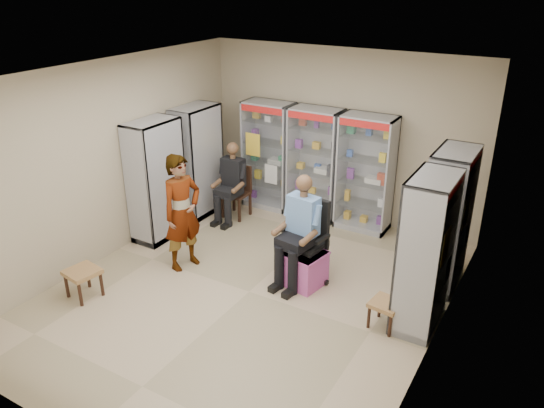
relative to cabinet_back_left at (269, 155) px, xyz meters
The scene contains 18 objects.
floor 3.18m from the cabinet_back_left, 64.54° to the right, with size 6.00×6.00×0.00m, color tan.
room_shell 3.18m from the cabinet_back_left, 64.54° to the right, with size 5.02×6.02×3.01m.
cabinet_back_left is the anchor object (origin of this frame).
cabinet_back_mid 0.95m from the cabinet_back_left, ahead, with size 0.90×0.50×2.00m, color #AAAEB1.
cabinet_back_right 1.90m from the cabinet_back_left, ahead, with size 0.90×0.50×2.00m, color silver.
cabinet_right_far 3.71m from the cabinet_back_left, 17.75° to the right, with size 0.50×0.90×2.00m, color silver.
cabinet_right_near 4.18m from the cabinet_back_left, 32.28° to the right, with size 0.50×0.90×2.00m, color silver.
cabinet_left_far 1.32m from the cabinet_back_left, 135.00° to the right, with size 0.50×0.90×2.00m, color #9FA0A5.
cabinet_left_near 2.23m from the cabinet_back_left, 114.61° to the right, with size 0.50×0.90×2.00m, color silver.
wooden_chair 0.94m from the cabinet_back_left, 108.90° to the right, with size 0.42×0.42×0.94m, color black.
seated_customer 0.88m from the cabinet_back_left, 107.77° to the right, with size 0.44×0.60×1.34m, color black, non-canonical shape.
office_chair 2.69m from the cabinet_back_left, 48.01° to the right, with size 0.65×0.65×1.19m, color black.
seated_shopkeeper 2.71m from the cabinet_back_left, 48.72° to the right, with size 0.50×0.69×1.52m, color #79BAF0, non-canonical shape.
pink_trunk 2.94m from the cabinet_back_left, 49.23° to the right, with size 0.53×0.51×0.51m, color #B44882.
tea_glass 2.81m from the cabinet_back_left, 49.11° to the right, with size 0.07×0.07×0.11m, color #531607.
woven_stool_a 4.16m from the cabinet_back_left, 38.34° to the right, with size 0.36×0.36×0.36m, color olive.
woven_stool_b 4.09m from the cabinet_back_left, 98.60° to the right, with size 0.41×0.41×0.41m, color #B2884B.
standing_man 2.60m from the cabinet_back_left, 88.49° to the right, with size 0.65×0.42×1.77m, color gray.
Camera 1 is at (3.47, -5.28, 4.14)m, focal length 35.00 mm.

